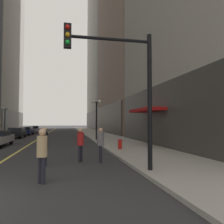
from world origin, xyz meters
The scene contains 15 objects.
ground_plane centered at (0.00, 35.00, 0.00)m, with size 200.00×200.00×0.00m, color #2D2D30.
sidewalk_right centered at (8.25, 35.00, 0.07)m, with size 4.50×78.00×0.15m, color #9E9991.
lane_centre_stripe centered at (0.00, 35.00, 0.00)m, with size 0.16×70.00×0.01m, color #E5D64C.
storefront_awning_right centered at (9.69, 11.76, 2.99)m, with size 1.60×5.00×3.12m.
car_black centered at (-2.93, 24.92, 0.72)m, with size 1.80×4.67×1.32m.
car_navy centered at (-2.82, 31.66, 0.72)m, with size 1.88×4.38×1.32m.
car_grey centered at (-2.62, 38.87, 0.72)m, with size 2.11×4.29×1.32m.
pedestrian_in_grey_suit centered at (4.89, 5.40, 1.00)m, with size 0.36×0.36×1.72m.
pedestrian_in_black_coat centered at (2.21, 4.87, 1.05)m, with size 0.48×0.48×1.78m.
pedestrian_in_red_jacket centered at (3.91, 5.78, 1.00)m, with size 0.47×0.47×1.71m.
pedestrian_in_tan_trench centered at (2.41, 1.87, 1.05)m, with size 0.48×0.48×1.79m.
traffic_light_near_right centered at (5.35, 2.50, 3.74)m, with size 3.43×0.35×5.65m.
street_lamp_left_far centered at (-6.40, 33.46, 3.26)m, with size 1.06×0.36×4.43m.
street_lamp_right_mid centered at (6.40, 18.26, 3.26)m, with size 1.06×0.36×4.43m.
fire_hydrant_right centered at (6.90, 9.57, 0.40)m, with size 0.28×0.28×0.80m, color red.
Camera 1 is at (3.15, -5.96, 2.01)m, focal length 36.58 mm.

